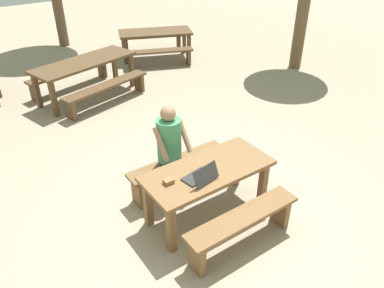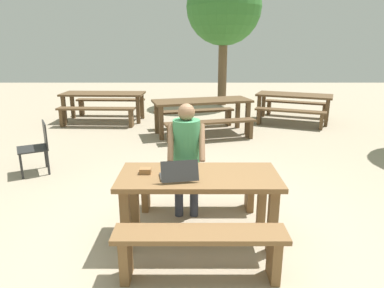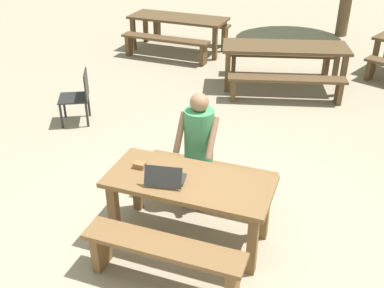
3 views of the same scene
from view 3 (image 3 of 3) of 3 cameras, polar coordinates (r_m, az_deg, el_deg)
ground_plane at (r=4.87m, az=-0.32°, el=-11.50°), size 30.00×30.00×0.00m
picnic_table_front at (r=4.50m, az=-0.34°, el=-5.72°), size 1.63×0.74×0.72m
bench_near at (r=4.18m, az=-3.61°, el=-13.65°), size 1.49×0.30×0.46m
bench_far at (r=5.18m, az=2.26°, el=-4.06°), size 1.49×0.30×0.46m
laptop at (r=4.37m, az=-3.36°, el=-4.21°), size 0.40×0.34×0.21m
small_pouch at (r=4.63m, az=-6.56°, el=-2.63°), size 0.11×0.09×0.06m
person_seated at (r=4.96m, az=0.76°, el=0.35°), size 0.43×0.42×1.33m
plastic_chair at (r=7.17m, az=-13.99°, el=5.89°), size 0.59×0.59×0.81m
picnic_table_mid at (r=10.28m, az=-1.75°, el=15.04°), size 2.15×0.88×0.75m
bench_mid_south at (r=9.76m, az=-3.38°, el=12.49°), size 1.92×0.37×0.47m
bench_mid_north at (r=10.97m, az=-0.25°, el=14.44°), size 1.92×0.37×0.47m
picnic_table_rear at (r=8.36m, az=11.53°, el=11.25°), size 2.32×1.33×0.78m
bench_rear_south at (r=7.87m, az=11.73°, el=7.46°), size 1.98×0.81×0.43m
bench_rear_north at (r=9.07m, az=10.94°, el=10.48°), size 1.98×0.81×0.43m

